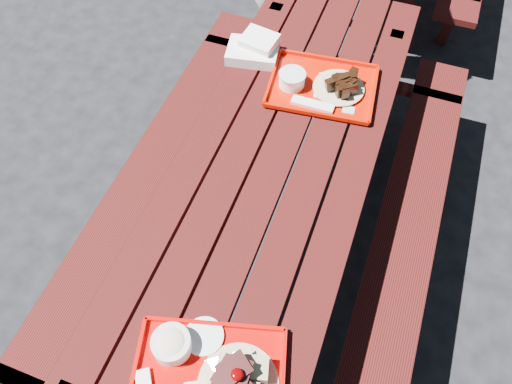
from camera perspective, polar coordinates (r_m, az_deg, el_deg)
ground at (r=2.54m, az=1.17°, el=-7.61°), size 60.00×60.00×0.00m
picnic_table_near at (r=2.05m, az=1.44°, el=-0.74°), size 1.41×2.40×0.75m
near_tray at (r=1.55m, az=-5.49°, el=-19.78°), size 0.52×0.45×0.14m
far_tray at (r=2.18m, az=7.36°, el=11.97°), size 0.48×0.39×0.08m
white_cloth at (r=2.31m, az=-0.16°, el=16.03°), size 0.25×0.20×0.09m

